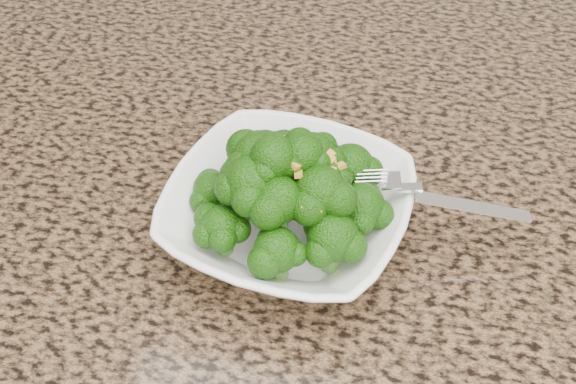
# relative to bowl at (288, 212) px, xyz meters

# --- Properties ---
(granite_counter) EXTENTS (1.64, 1.04, 0.03)m
(granite_counter) POSITION_rel_bowl_xyz_m (0.14, -0.05, -0.04)
(granite_counter) COLOR brown
(granite_counter) RESTS_ON cabinet
(bowl) EXTENTS (0.23, 0.23, 0.05)m
(bowl) POSITION_rel_bowl_xyz_m (0.00, 0.00, 0.00)
(bowl) COLOR white
(bowl) RESTS_ON granite_counter
(broccoli_pile) EXTENTS (0.18, 0.18, 0.08)m
(broccoli_pile) POSITION_rel_bowl_xyz_m (0.00, 0.00, 0.06)
(broccoli_pile) COLOR #195109
(broccoli_pile) RESTS_ON bowl
(garlic_topping) EXTENTS (0.11, 0.11, 0.01)m
(garlic_topping) POSITION_rel_bowl_xyz_m (0.00, 0.00, 0.11)
(garlic_topping) COLOR gold
(garlic_topping) RESTS_ON broccoli_pile
(fork) EXTENTS (0.17, 0.06, 0.01)m
(fork) POSITION_rel_bowl_xyz_m (0.10, 0.02, 0.03)
(fork) COLOR silver
(fork) RESTS_ON bowl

